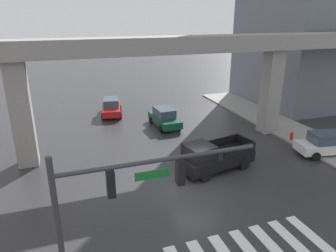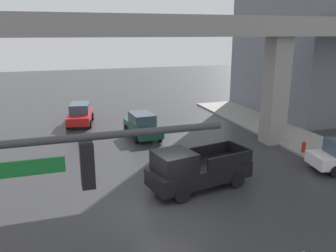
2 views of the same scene
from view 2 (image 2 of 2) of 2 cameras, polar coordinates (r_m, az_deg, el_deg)
The scene contains 6 objects.
ground_plane at distance 15.35m, azimuth -0.12°, elevation -13.47°, with size 120.00×120.00×0.00m, color #2D2D30.
elevated_overpass at distance 19.74m, azimuth -6.20°, elevation 14.51°, with size 59.47×2.10×8.32m.
pickup_truck at distance 16.74m, azimuth 4.44°, elevation -7.23°, with size 5.38×2.87×2.08m.
sedan_dark_green at distance 25.08m, azimuth -4.27°, elevation 0.15°, with size 2.15×4.39×1.72m.
sedan_red at distance 29.38m, azimuth -14.35°, elevation 1.96°, with size 2.51×4.54×1.72m.
fire_hydrant at distance 23.05m, azimuth 21.53°, elevation -3.38°, with size 0.24×0.24×0.85m.
Camera 2 is at (-4.18, -12.79, 7.38)m, focal length 36.83 mm.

